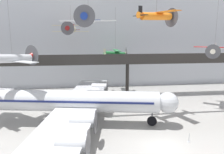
# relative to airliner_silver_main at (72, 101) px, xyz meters

# --- Properties ---
(ground_plane) EXTENTS (260.00, 260.00, 0.00)m
(ground_plane) POSITION_rel_airliner_silver_main_xyz_m (10.56, -7.57, -3.25)
(ground_plane) COLOR #9E9B96
(hangar_back_wall) EXTENTS (140.00, 3.00, 23.58)m
(hangar_back_wall) POSITION_rel_airliner_silver_main_xyz_m (10.56, 23.46, 8.54)
(hangar_back_wall) COLOR silver
(hangar_back_wall) RESTS_ON ground
(mezzanine_walkway) EXTENTS (110.00, 3.20, 8.69)m
(mezzanine_walkway) POSITION_rel_airliner_silver_main_xyz_m (10.56, 13.30, 3.83)
(mezzanine_walkway) COLOR #2D2B28
(mezzanine_walkway) RESTS_ON ground
(airliner_silver_main) EXTENTS (29.23, 33.55, 8.89)m
(airliner_silver_main) POSITION_rel_airliner_silver_main_xyz_m (0.00, 0.00, 0.00)
(airliner_silver_main) COLOR silver
(airliner_silver_main) RESTS_ON ground
(suspended_plane_orange_highwing) EXTENTS (6.63, 7.68, 4.73)m
(suspended_plane_orange_highwing) POSITION_rel_airliner_silver_main_xyz_m (12.23, 1.93, 11.71)
(suspended_plane_orange_highwing) COLOR orange
(suspended_plane_green_biplane) EXTENTS (5.18, 6.34, 10.58)m
(suspended_plane_green_biplane) POSITION_rel_airliner_silver_main_xyz_m (8.50, 17.26, 5.14)
(suspended_plane_green_biplane) COLOR #1E6B33
(suspended_plane_red_highwing) EXTENTS (5.85, 5.44, 9.56)m
(suspended_plane_red_highwing) POSITION_rel_airliner_silver_main_xyz_m (23.80, 5.45, 6.64)
(suspended_plane_red_highwing) COLOR red
(suspended_plane_silver_racer) EXTENTS (7.40, 7.13, 10.22)m
(suspended_plane_silver_racer) POSITION_rel_airliner_silver_main_xyz_m (-8.00, 2.11, 5.80)
(suspended_plane_silver_racer) COLOR silver
(suspended_plane_white_twin) EXTENTS (8.74, 7.21, 4.84)m
(suspended_plane_white_twin) POSITION_rel_airliner_silver_main_xyz_m (2.59, 5.57, 11.48)
(suspended_plane_white_twin) COLOR silver
(suspended_plane_cream_biplane) EXTENTS (7.37, 6.07, 5.90)m
(suspended_plane_cream_biplane) POSITION_rel_airliner_silver_main_xyz_m (-0.77, 16.57, 10.18)
(suspended_plane_cream_biplane) COLOR beige
(stanchion_barrier) EXTENTS (0.36, 0.36, 1.08)m
(stanchion_barrier) POSITION_rel_airliner_silver_main_xyz_m (13.76, -7.08, -2.92)
(stanchion_barrier) COLOR #B2B5BA
(stanchion_barrier) RESTS_ON ground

